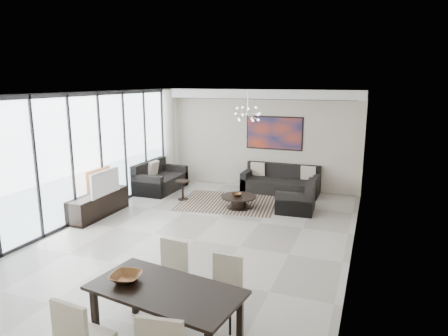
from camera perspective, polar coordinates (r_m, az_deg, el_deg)
The scene contains 19 objects.
room_shell at distance 7.58m, azimuth -1.23°, elevation -0.54°, with size 6.00×9.00×2.90m.
window_wall at distance 9.32m, azimuth -20.50°, elevation 1.22°, with size 0.37×8.95×2.90m.
soffit at distance 11.61m, azimuth 4.70°, elevation 10.50°, with size 5.98×0.40×0.26m, color white.
painting at distance 11.74m, azimuth 7.19°, elevation 4.97°, with size 1.68×0.04×0.98m, color #C23D1B.
chandelier at distance 9.83m, azimuth 3.39°, elevation 7.73°, with size 0.66×0.66×0.71m.
rug at distance 10.54m, azimuth 0.62°, elevation -4.94°, with size 2.47×1.90×0.01m, color black.
coffee_table at distance 10.08m, azimuth 2.13°, elevation -4.76°, with size 0.89×0.89×0.31m.
bowl_coffee at distance 10.01m, azimuth 1.88°, elevation -3.84°, with size 0.25×0.25×0.08m, color brown.
sofa_main at distance 11.54m, azimuth 8.12°, elevation -2.19°, with size 2.16×0.88×0.79m.
loveseat at distance 11.81m, azimuth -9.22°, elevation -1.78°, with size 0.95×1.68×0.84m.
armchair at distance 9.96m, azimuth 10.44°, elevation -4.62°, with size 0.93×0.97×0.78m.
side_table at distance 10.76m, azimuth -5.93°, elevation -2.71°, with size 0.39×0.39×0.53m.
tv_console at distance 9.94m, azimuth -17.54°, elevation -5.00°, with size 0.49×1.76×0.55m, color black.
television at distance 9.67m, azimuth -17.11°, elevation -1.98°, with size 1.00×0.13×0.58m, color gray.
dining_table at distance 4.98m, azimuth -8.36°, elevation -17.53°, with size 1.93×1.16×0.76m.
dining_chair_sw at distance 4.71m, azimuth -20.06°, elevation -21.56°, with size 0.49×0.49×1.00m.
dining_chair_nw at distance 5.85m, azimuth -7.61°, elevation -14.12°, with size 0.47×0.47×0.95m.
dining_chair_ne at distance 5.45m, azimuth 0.17°, elevation -16.41°, with size 0.42×0.42×0.91m.
bowl_dining at distance 5.17m, azimuth -13.81°, elevation -14.94°, with size 0.37×0.37×0.09m, color brown.
Camera 1 is at (3.24, -6.84, 3.15)m, focal length 32.00 mm.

